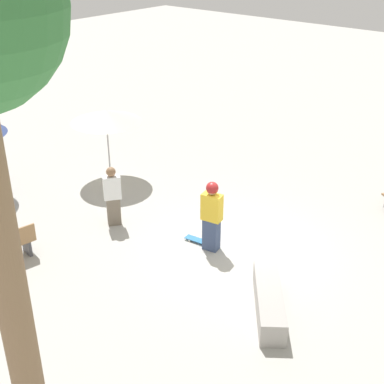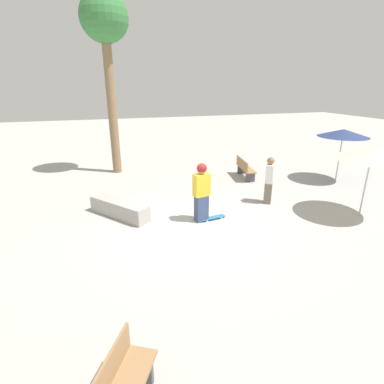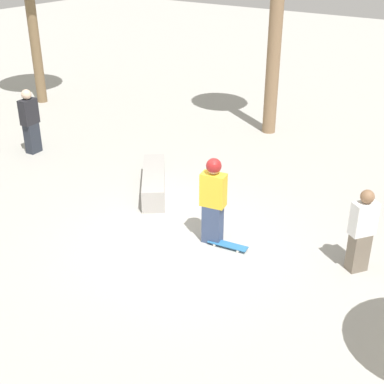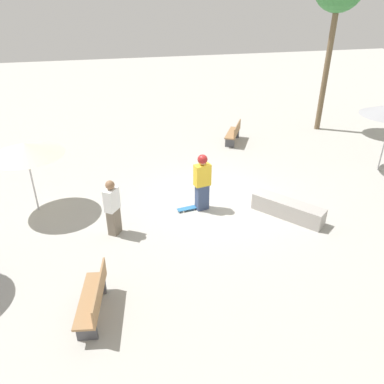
{
  "view_description": "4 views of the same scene",
  "coord_description": "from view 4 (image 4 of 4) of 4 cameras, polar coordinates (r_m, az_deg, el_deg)",
  "views": [
    {
      "loc": [
        6.23,
        -8.98,
        7.11
      ],
      "look_at": [
        -1.05,
        -0.36,
        1.38
      ],
      "focal_mm": 50.0,
      "sensor_mm": 36.0,
      "label": 1
    },
    {
      "loc": [
        2.28,
        7.5,
        3.92
      ],
      "look_at": [
        -0.14,
        -0.13,
        1.02
      ],
      "focal_mm": 28.0,
      "sensor_mm": 36.0,
      "label": 2
    },
    {
      "loc": [
        -5.35,
        7.41,
        5.68
      ],
      "look_at": [
        -0.31,
        0.15,
        1.24
      ],
      "focal_mm": 50.0,
      "sensor_mm": 36.0,
      "label": 3
    },
    {
      "loc": [
        -3.23,
        -9.89,
        5.93
      ],
      "look_at": [
        -0.95,
        -0.89,
        0.94
      ],
      "focal_mm": 35.0,
      "sensor_mm": 36.0,
      "label": 4
    }
  ],
  "objects": [
    {
      "name": "bench_far",
      "position": [
        16.77,
        6.4,
        8.91
      ],
      "size": [
        1.17,
        1.61,
        0.85
      ],
      "rotation": [
        0.0,
        0.0,
        1.06
      ],
      "color": "#47474C",
      "rests_on": "ground_plane"
    },
    {
      "name": "shade_umbrella_cream",
      "position": [
        11.64,
        -24.08,
        5.97
      ],
      "size": [
        2.13,
        2.13,
        2.17
      ],
      "color": "#B7B7BC",
      "rests_on": "ground_plane"
    },
    {
      "name": "bystander_far",
      "position": [
        10.27,
        -12.01,
        -2.38
      ],
      "size": [
        0.46,
        0.5,
        1.62
      ],
      "rotation": [
        0.0,
        0.0,
        0.95
      ],
      "color": "#726656",
      "rests_on": "ground_plane"
    },
    {
      "name": "skateboard",
      "position": [
        11.51,
        -0.32,
        -2.43
      ],
      "size": [
        0.82,
        0.31,
        0.07
      ],
      "rotation": [
        0.0,
        0.0,
        3.28
      ],
      "color": "teal",
      "rests_on": "ground_plane"
    },
    {
      "name": "bench_near",
      "position": [
        8.14,
        -14.75,
        -15.48
      ],
      "size": [
        0.72,
        1.65,
        0.85
      ],
      "rotation": [
        0.0,
        0.0,
        1.39
      ],
      "color": "#47474C",
      "rests_on": "ground_plane"
    },
    {
      "name": "skater_main",
      "position": [
        11.14,
        1.57,
        1.77
      ],
      "size": [
        0.52,
        0.35,
        1.79
      ],
      "rotation": [
        0.0,
        0.0,
        3.33
      ],
      "color": "#38476B",
      "rests_on": "ground_plane"
    },
    {
      "name": "ground_plane",
      "position": [
        11.98,
        3.37,
        -1.48
      ],
      "size": [
        60.0,
        60.0,
        0.0
      ],
      "primitive_type": "plane",
      "color": "#B2AFA8"
    },
    {
      "name": "concrete_ledge",
      "position": [
        11.43,
        14.36,
        -2.52
      ],
      "size": [
        1.72,
        2.02,
        0.51
      ],
      "rotation": [
        0.0,
        0.0,
        2.23
      ],
      "color": "#A8A39E",
      "rests_on": "ground_plane"
    }
  ]
}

